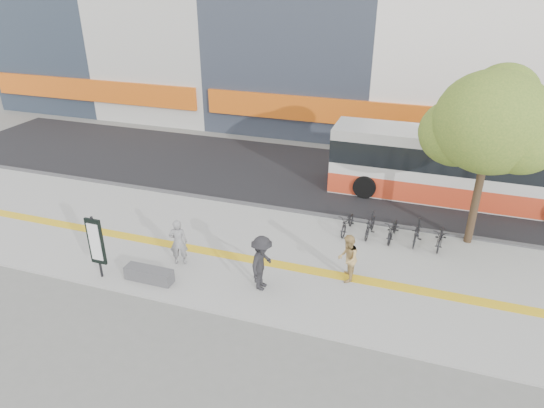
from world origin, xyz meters
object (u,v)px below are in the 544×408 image
(street_tree, at_px, (491,124))
(pedestrian_dark, at_px, (262,263))
(signboard, at_px, (96,242))
(pedestrian_tan, at_px, (348,258))
(bench, at_px, (149,274))
(seated_woman, at_px, (178,242))
(bus, at_px, (460,169))

(street_tree, height_order, pedestrian_dark, street_tree)
(signboard, distance_m, pedestrian_dark, 5.30)
(signboard, height_order, pedestrian_dark, signboard)
(signboard, distance_m, pedestrian_tan, 7.97)
(signboard, bearing_deg, pedestrian_dark, 11.98)
(bench, bearing_deg, seated_woman, 70.00)
(pedestrian_tan, bearing_deg, seated_woman, -89.17)
(pedestrian_tan, bearing_deg, bus, 148.23)
(seated_woman, bearing_deg, pedestrian_dark, 151.11)
(pedestrian_dark, bearing_deg, pedestrian_tan, -59.05)
(bench, distance_m, signboard, 1.94)
(street_tree, bearing_deg, pedestrian_dark, -139.90)
(pedestrian_tan, bearing_deg, bench, -78.81)
(pedestrian_dark, bearing_deg, bus, -29.94)
(bench, height_order, pedestrian_tan, pedestrian_tan)
(bench, xyz_separation_m, pedestrian_tan, (6.00, 2.07, 0.58))
(bench, relative_size, street_tree, 0.25)
(street_tree, height_order, bus, street_tree)
(bench, xyz_separation_m, pedestrian_dark, (3.57, 0.79, 0.69))
(street_tree, distance_m, bus, 4.82)
(signboard, height_order, pedestrian_tan, signboard)
(seated_woman, distance_m, pedestrian_tan, 5.62)
(bus, bearing_deg, pedestrian_tan, -113.93)
(street_tree, bearing_deg, bus, 96.16)
(bus, xyz_separation_m, pedestrian_dark, (-5.81, -8.91, -0.44))
(seated_woman, relative_size, pedestrian_tan, 1.03)
(bench, xyz_separation_m, bus, (9.38, 9.70, 1.12))
(pedestrian_tan, xyz_separation_m, pedestrian_dark, (-2.43, -1.28, 0.11))
(street_tree, bearing_deg, bench, -148.38)
(pedestrian_dark, bearing_deg, street_tree, -46.71)
(street_tree, relative_size, seated_woman, 3.81)
(signboard, bearing_deg, bench, 10.81)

